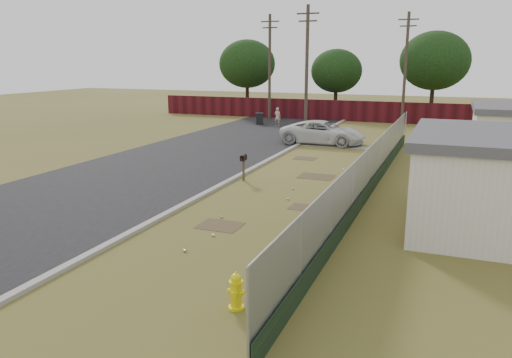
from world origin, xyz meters
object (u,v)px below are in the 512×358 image
at_px(fire_hydrant, 236,292).
at_px(pedestrian, 277,117).
at_px(mailbox, 243,160).
at_px(pickup_truck, 323,132).
at_px(trash_bin, 260,118).

distance_m(fire_hydrant, pedestrian, 30.90).
xyz_separation_m(mailbox, pickup_truck, (0.82, 11.08, -0.20)).
distance_m(mailbox, trash_bin, 20.01).
distance_m(pickup_truck, trash_bin, 10.77).
bearing_deg(fire_hydrant, pedestrian, 107.60).
bearing_deg(fire_hydrant, trash_bin, 110.35).
bearing_deg(trash_bin, fire_hydrant, -69.65).
relative_size(fire_hydrant, mailbox, 0.72).
distance_m(fire_hydrant, mailbox, 11.87).
bearing_deg(pickup_truck, pedestrian, 38.98).
bearing_deg(mailbox, pickup_truck, 85.74).
distance_m(mailbox, pedestrian, 19.11).
xyz_separation_m(mailbox, pedestrian, (-4.85, 18.48, -0.19)).
distance_m(mailbox, pickup_truck, 11.11).
distance_m(fire_hydrant, trash_bin, 31.86).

